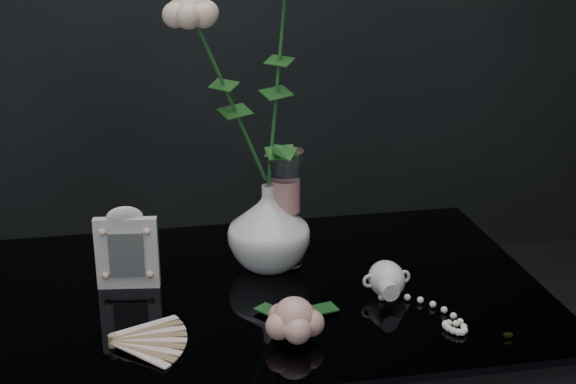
{
  "coord_description": "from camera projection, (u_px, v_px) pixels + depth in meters",
  "views": [
    {
      "loc": [
        -0.11,
        -1.11,
        1.36
      ],
      "look_at": [
        0.12,
        0.06,
        0.92
      ],
      "focal_mm": 50.0,
      "sensor_mm": 36.0,
      "label": 1
    }
  ],
  "objects": [
    {
      "name": "vase",
      "position": [
        269.0,
        227.0,
        1.37
      ],
      "size": [
        0.16,
        0.16,
        0.15
      ],
      "primitive_type": "imported",
      "rotation": [
        0.0,
        0.0,
        -0.11
      ],
      "color": "white",
      "rests_on": "table"
    },
    {
      "name": "wine_glass",
      "position": [
        285.0,
        208.0,
        1.37
      ],
      "size": [
        0.08,
        0.08,
        0.2
      ],
      "primitive_type": null,
      "rotation": [
        0.0,
        0.0,
        0.27
      ],
      "color": "white",
      "rests_on": "table"
    },
    {
      "name": "pearl_jar",
      "position": [
        387.0,
        277.0,
        1.28
      ],
      "size": [
        0.21,
        0.22,
        0.06
      ],
      "primitive_type": null,
      "rotation": [
        0.0,
        0.0,
        0.06
      ],
      "color": "silver",
      "rests_on": "table"
    },
    {
      "name": "picture_frame",
      "position": [
        127.0,
        247.0,
        1.29
      ],
      "size": [
        0.12,
        0.09,
        0.14
      ],
      "primitive_type": null,
      "rotation": [
        0.0,
        0.0,
        -0.14
      ],
      "color": "silver",
      "rests_on": "table"
    },
    {
      "name": "loose_rose",
      "position": [
        294.0,
        319.0,
        1.15
      ],
      "size": [
        0.19,
        0.22,
        0.06
      ],
      "primitive_type": null,
      "rotation": [
        0.0,
        0.0,
        -0.3
      ],
      "color": "#D7998B",
      "rests_on": "table"
    },
    {
      "name": "paper_fan",
      "position": [
        113.0,
        340.0,
        1.13
      ],
      "size": [
        0.25,
        0.23,
        0.02
      ],
      "primitive_type": null,
      "rotation": [
        0.0,
        0.0,
        -0.35
      ],
      "color": "#FFEECB",
      "rests_on": "table"
    },
    {
      "name": "roses",
      "position": [
        254.0,
        68.0,
        1.27
      ],
      "size": [
        0.24,
        0.13,
        0.43
      ],
      "color": "#FFC6AA",
      "rests_on": "vase"
    }
  ]
}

